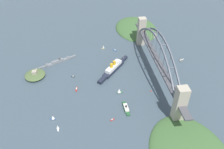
# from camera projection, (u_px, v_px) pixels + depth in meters

# --- Properties ---
(ground_plane) EXTENTS (1400.00, 1400.00, 0.00)m
(ground_plane) POSITION_uv_depth(u_px,v_px,m) (155.00, 74.00, 427.49)
(ground_plane) COLOR #3D4C56
(harbor_arch_bridge) EXTENTS (279.34, 15.26, 76.91)m
(harbor_arch_bridge) POSITION_uv_depth(u_px,v_px,m) (157.00, 59.00, 407.14)
(harbor_arch_bridge) COLOR #ADA38E
(harbor_arch_bridge) RESTS_ON ground
(headland_east_shore) EXTENTS (131.75, 97.85, 21.53)m
(headland_east_shore) POSITION_uv_depth(u_px,v_px,m) (137.00, 29.00, 566.91)
(headland_east_shore) COLOR #3D6033
(headland_east_shore) RESTS_ON ground
(ocean_liner) EXTENTS (77.19, 66.92, 18.80)m
(ocean_liner) POSITION_uv_depth(u_px,v_px,m) (114.00, 68.00, 433.23)
(ocean_liner) COLOR #1E2333
(ocean_liner) RESTS_ON ground
(naval_cruiser) EXTENTS (38.22, 72.16, 15.89)m
(naval_cruiser) POSITION_uv_depth(u_px,v_px,m) (58.00, 62.00, 454.47)
(naval_cruiser) COLOR slate
(naval_cruiser) RESTS_ON ground
(harbor_ferry_steamer) EXTENTS (29.60, 7.93, 7.07)m
(harbor_ferry_steamer) POSITION_uv_depth(u_px,v_px,m) (126.00, 108.00, 357.54)
(harbor_ferry_steamer) COLOR #23512D
(harbor_ferry_steamer) RESTS_ON ground
(fort_island_mid_harbor) EXTENTS (37.89, 36.19, 12.99)m
(fort_island_mid_harbor) POSITION_uv_depth(u_px,v_px,m) (35.00, 75.00, 419.67)
(fort_island_mid_harbor) COLOR #4C6038
(fort_island_mid_harbor) RESTS_ON ground
(seaplane_taxiing_near_bridge) EXTENTS (8.65, 10.33, 4.67)m
(seaplane_taxiing_near_bridge) POSITION_uv_depth(u_px,v_px,m) (181.00, 60.00, 459.62)
(seaplane_taxiing_near_bridge) COLOR #B7B7B2
(seaplane_taxiing_near_bridge) RESTS_ON ground
(small_boat_0) EXTENTS (6.36, 10.76, 9.86)m
(small_boat_0) POSITION_uv_depth(u_px,v_px,m) (119.00, 91.00, 384.89)
(small_boat_0) COLOR #2D6B3D
(small_boat_0) RESTS_ON ground
(small_boat_1) EXTENTS (5.14, 7.70, 8.91)m
(small_boat_1) POSITION_uv_depth(u_px,v_px,m) (103.00, 47.00, 494.25)
(small_boat_1) COLOR gold
(small_boat_1) RESTS_ON ground
(small_boat_2) EXTENTS (12.04, 3.40, 2.10)m
(small_boat_2) POSITION_uv_depth(u_px,v_px,m) (76.00, 89.00, 393.75)
(small_boat_2) COLOR #B2231E
(small_boat_2) RESTS_ON ground
(small_boat_3) EXTENTS (2.79, 7.16, 2.14)m
(small_boat_3) POSITION_uv_depth(u_px,v_px,m) (73.00, 77.00, 420.46)
(small_boat_3) COLOR black
(small_boat_3) RESTS_ON ground
(small_boat_4) EXTENTS (4.29, 7.13, 1.91)m
(small_boat_4) POSITION_uv_depth(u_px,v_px,m) (112.00, 120.00, 341.13)
(small_boat_4) COLOR #B2231E
(small_boat_4) RESTS_ON ground
(small_boat_5) EXTENTS (7.96, 4.69, 9.09)m
(small_boat_5) POSITION_uv_depth(u_px,v_px,m) (58.00, 127.00, 325.92)
(small_boat_5) COLOR silver
(small_boat_5) RESTS_ON ground
(small_boat_6) EXTENTS (6.02, 8.68, 8.03)m
(small_boat_6) POSITION_uv_depth(u_px,v_px,m) (53.00, 117.00, 340.47)
(small_boat_6) COLOR #234C8C
(small_boat_6) RESTS_ON ground
(small_boat_7) EXTENTS (6.94, 8.54, 2.28)m
(small_boat_7) POSITION_uv_depth(u_px,v_px,m) (115.00, 50.00, 489.94)
(small_boat_7) COLOR #234C8C
(small_boat_7) RESTS_ON ground
(channel_marker_buoy) EXTENTS (2.20, 2.20, 2.75)m
(channel_marker_buoy) POSITION_uv_depth(u_px,v_px,m) (151.00, 91.00, 390.20)
(channel_marker_buoy) COLOR red
(channel_marker_buoy) RESTS_ON ground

